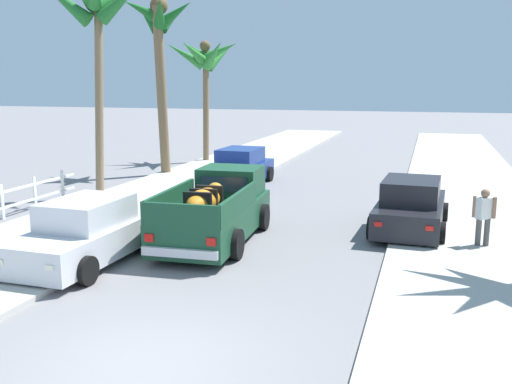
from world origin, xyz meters
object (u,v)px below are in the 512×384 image
Objects in this scene: car_left_mid at (86,234)px; palm_tree_left_mid at (95,10)px; car_left_near at (240,168)px; palm_tree_left_back at (205,59)px; pickup_truck at (216,211)px; palm_tree_right_fore at (160,38)px; car_right_near at (411,207)px; pedestrian at (484,215)px.

car_left_mid is 0.54× the size of palm_tree_left_mid.
palm_tree_left_back is (-3.99, 6.22, 4.71)m from car_left_near.
pickup_truck is 12.76m from palm_tree_right_fore.
car_left_near is at bearing 43.38° from palm_tree_left_mid.
car_left_mid is 18.31m from palm_tree_left_back.
palm_tree_left_back is (-6.09, 14.48, 4.61)m from pickup_truck.
pickup_truck reaches higher than car_left_near.
car_right_near is at bearing -39.05° from car_left_near.
palm_tree_right_fore reaches higher than pickup_truck.
pedestrian is at bearing -45.98° from palm_tree_left_back.
car_left_near is at bearing -19.11° from palm_tree_right_fore.
palm_tree_left_mid is (-11.21, 1.90, 6.04)m from car_right_near.
car_left_mid is at bearing -143.91° from car_right_near.
palm_tree_left_mid reaches higher than palm_tree_right_fore.
car_right_near is 1.01× the size of car_left_mid.
palm_tree_right_fore is 16.59m from pedestrian.
pedestrian reaches higher than car_left_mid.
palm_tree_left_back is at bearing 112.81° from pickup_truck.
pickup_truck is at bearing -56.99° from palm_tree_right_fore.
pedestrian is at bearing 23.14° from car_left_mid.
car_left_near is 8.26m from palm_tree_left_mid.
pedestrian is (8.95, -7.17, 0.20)m from car_left_near.
pickup_truck is 5.59m from car_right_near.
car_right_near is (5.01, 2.49, -0.10)m from pickup_truck.
pickup_truck is 0.66× the size of palm_tree_left_mid.
pickup_truck is at bearing -75.70° from car_left_near.
palm_tree_right_fore reaches higher than car_left_near.
car_left_mid is (-2.23, -2.79, -0.10)m from pickup_truck.
palm_tree_left_back is 19.16m from pedestrian.
pickup_truck is at bearing 51.36° from car_left_mid.
car_right_near and car_left_mid have the same top height.
palm_tree_left_back is 4.07× the size of pedestrian.
palm_tree_left_mid is 1.24× the size of palm_tree_left_back.
car_right_near is 0.67× the size of palm_tree_left_back.
car_left_mid is at bearing -71.94° from palm_tree_right_fore.
pedestrian is at bearing -37.20° from car_right_near.
car_right_near is 0.54× the size of palm_tree_left_mid.
palm_tree_left_mid is (-4.09, -3.87, 6.04)m from car_left_near.
palm_tree_right_fore is 0.99× the size of palm_tree_left_mid.
pickup_truck reaches higher than pedestrian.
car_right_near is (7.11, -5.77, 0.00)m from car_left_near.
palm_tree_left_mid is 14.67m from pedestrian.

